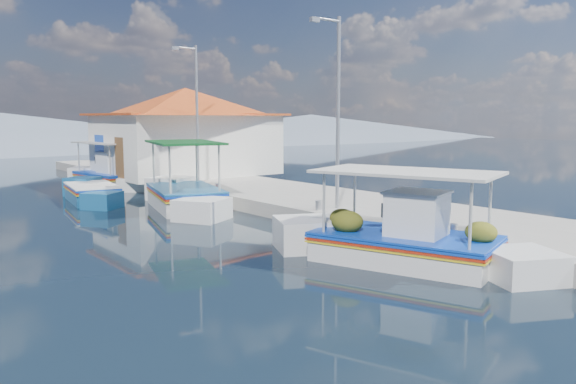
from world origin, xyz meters
TOP-DOWN VIEW (x-y plane):
  - ground at (0.00, 0.00)m, footprint 160.00×160.00m
  - quay at (5.90, 6.00)m, footprint 5.00×44.00m
  - bollards at (3.80, 5.25)m, footprint 0.20×17.20m
  - main_caique at (2.31, -2.68)m, footprint 3.67×6.94m
  - caique_green_canopy at (2.13, 7.77)m, footprint 3.54×7.18m
  - caique_blue_hull at (0.04, 11.73)m, footprint 2.31×5.76m
  - caique_far at (2.56, 16.30)m, footprint 2.57×6.92m
  - harbor_building at (6.20, 15.00)m, footprint 10.49×10.49m
  - lamp_post_near at (4.51, 2.00)m, footprint 1.21×0.14m
  - lamp_post_far at (4.51, 11.00)m, footprint 1.21×0.14m
  - mountain_ridge at (6.54, 56.00)m, footprint 171.40×96.00m

SIDE VIEW (x-z plane):
  - ground at x=0.00m, z-range 0.00..0.00m
  - quay at x=5.90m, z-range 0.00..0.50m
  - caique_blue_hull at x=0.04m, z-range -0.24..0.80m
  - caique_green_canopy at x=2.13m, z-range -0.98..1.81m
  - caique_far at x=2.56m, z-range -0.77..1.67m
  - main_caique at x=2.31m, z-range -0.74..1.67m
  - bollards at x=3.80m, z-range 0.50..0.80m
  - mountain_ridge at x=6.54m, z-range -0.71..4.79m
  - harbor_building at x=6.20m, z-range 0.58..4.98m
  - lamp_post_near at x=4.51m, z-range 0.85..6.85m
  - lamp_post_far at x=4.51m, z-range 0.85..6.85m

